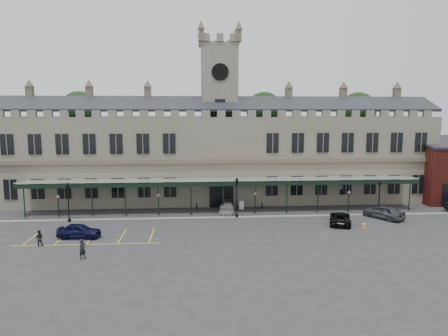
{
  "coord_description": "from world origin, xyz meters",
  "views": [
    {
      "loc": [
        -3.31,
        -41.22,
        12.6
      ],
      "look_at": [
        0.0,
        6.0,
        6.0
      ],
      "focal_mm": 32.0,
      "sensor_mm": 36.0,
      "label": 1
    }
  ],
  "objects": [
    {
      "name": "sign_board",
      "position": [
        2.55,
        9.58,
        0.54
      ],
      "size": [
        0.64,
        0.21,
        1.11
      ],
      "rotation": [
        0.0,
        0.0,
        0.26
      ],
      "color": "black",
      "rests_on": "ground"
    },
    {
      "name": "station_building",
      "position": [
        0.0,
        15.91,
        6.47
      ],
      "size": [
        60.0,
        10.36,
        17.3
      ],
      "color": "#5F5B4F",
      "rests_on": "ground"
    },
    {
      "name": "car_right_a",
      "position": [
        19.0,
        3.83,
        0.82
      ],
      "size": [
        4.31,
        5.11,
        1.65
      ],
      "primitive_type": "imported",
      "rotation": [
        0.0,
        0.0,
        3.73
      ],
      "color": "#3D4045",
      "rests_on": "ground"
    },
    {
      "name": "ground",
      "position": [
        0.0,
        0.0,
        0.0
      ],
      "size": [
        140.0,
        140.0,
        0.0
      ],
      "primitive_type": "plane",
      "color": "#2B2B2E"
    },
    {
      "name": "car_left_a",
      "position": [
        -15.21,
        -1.23,
        0.73
      ],
      "size": [
        4.44,
        2.14,
        1.46
      ],
      "primitive_type": "imported",
      "rotation": [
        0.0,
        0.0,
        1.47
      ],
      "color": "black",
      "rests_on": "ground"
    },
    {
      "name": "bollard_right",
      "position": [
        5.28,
        9.7,
        0.42
      ],
      "size": [
        0.15,
        0.15,
        0.85
      ],
      "primitive_type": "cylinder",
      "color": "black",
      "rests_on": "ground"
    },
    {
      "name": "tree_behind_mid",
      "position": [
        8.0,
        25.0,
        12.81
      ],
      "size": [
        6.0,
        6.0,
        16.0
      ],
      "color": "#332314",
      "rests_on": "ground"
    },
    {
      "name": "tree_behind_left",
      "position": [
        -22.0,
        25.0,
        12.81
      ],
      "size": [
        6.0,
        6.0,
        16.0
      ],
      "color": "#332314",
      "rests_on": "ground"
    },
    {
      "name": "clock_tower",
      "position": [
        0.0,
        16.0,
        13.11
      ],
      "size": [
        5.6,
        5.6,
        24.8
      ],
      "color": "#5F5B4F",
      "rests_on": "ground"
    },
    {
      "name": "person_b",
      "position": [
        -18.3,
        -3.44,
        0.77
      ],
      "size": [
        0.81,
        0.67,
        1.55
      ],
      "primitive_type": "imported",
      "rotation": [
        0.0,
        0.0,
        3.26
      ],
      "color": "black",
      "rests_on": "ground"
    },
    {
      "name": "traffic_cone",
      "position": [
        14.98,
        0.03,
        0.36
      ],
      "size": [
        0.47,
        0.47,
        0.74
      ],
      "rotation": [
        0.0,
        0.0,
        0.13
      ],
      "color": "#E26407",
      "rests_on": "ground"
    },
    {
      "name": "lamp_post_right",
      "position": [
        19.1,
        5.4,
        2.63
      ],
      "size": [
        0.42,
        0.42,
        4.43
      ],
      "color": "black",
      "rests_on": "ground"
    },
    {
      "name": "person_a",
      "position": [
        -13.2,
        -7.3,
        0.89
      ],
      "size": [
        0.75,
        0.77,
        1.78
      ],
      "primitive_type": "imported",
      "rotation": [
        0.0,
        0.0,
        0.84
      ],
      "color": "black",
      "rests_on": "ground"
    },
    {
      "name": "bollard_left",
      "position": [
        -3.34,
        9.93,
        0.44
      ],
      "size": [
        0.15,
        0.15,
        0.87
      ],
      "primitive_type": "cylinder",
      "color": "black",
      "rests_on": "ground"
    },
    {
      "name": "parking_markings",
      "position": [
        -14.0,
        -1.5,
        0.0
      ],
      "size": [
        16.0,
        6.0,
        0.01
      ],
      "primitive_type": null,
      "color": "gold",
      "rests_on": "ground"
    },
    {
      "name": "car_van",
      "position": [
        13.0,
        1.94,
        0.67
      ],
      "size": [
        3.68,
        5.31,
        1.35
      ],
      "primitive_type": "imported",
      "rotation": [
        0.0,
        0.0,
        2.81
      ],
      "color": "black",
      "rests_on": "ground"
    },
    {
      "name": "lamp_post_left",
      "position": [
        -18.14,
        5.07,
        2.77
      ],
      "size": [
        0.44,
        0.44,
        4.67
      ],
      "color": "black",
      "rests_on": "ground"
    },
    {
      "name": "kerb",
      "position": [
        0.0,
        5.5,
        0.06
      ],
      "size": [
        60.0,
        0.4,
        0.12
      ],
      "primitive_type": "cube",
      "color": "gray",
      "rests_on": "ground"
    },
    {
      "name": "lamp_post_mid",
      "position": [
        1.5,
        5.48,
        2.93
      ],
      "size": [
        0.47,
        0.47,
        4.93
      ],
      "color": "black",
      "rests_on": "ground"
    },
    {
      "name": "canopy",
      "position": [
        0.0,
        7.46,
        2.4
      ],
      "size": [
        50.0,
        4.1,
        4.3
      ],
      "color": "#8C9E93",
      "rests_on": "ground"
    },
    {
      "name": "tree_behind_right",
      "position": [
        24.0,
        25.0,
        12.81
      ],
      "size": [
        6.0,
        6.0,
        16.0
      ],
      "color": "#332314",
      "rests_on": "ground"
    },
    {
      "name": "car_taxi",
      "position": [
        0.49,
        7.67,
        0.67
      ],
      "size": [
        2.35,
        4.79,
        1.34
      ],
      "primitive_type": "imported",
      "rotation": [
        0.0,
        0.0,
        -0.1
      ],
      "color": "#9EA0A6",
      "rests_on": "ground"
    }
  ]
}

